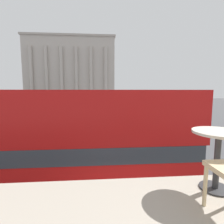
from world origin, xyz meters
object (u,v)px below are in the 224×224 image
object	(u,v)px
double_decker_bus	(27,151)
pedestrian_yellow	(61,110)
plaza_building_left	(72,73)
traffic_light_mid	(111,111)
pedestrian_white	(183,127)
car_white	(45,120)
traffic_light_near	(63,114)
pedestrian_olive	(67,112)
cafe_dining_table	(218,147)

from	to	relation	value
double_decker_bus	pedestrian_yellow	bearing A→B (deg)	105.69
plaza_building_left	traffic_light_mid	size ratio (longest dim) A/B	7.84
double_decker_bus	pedestrian_white	distance (m)	14.13
plaza_building_left	car_white	xyz separation A→B (m)	(1.10, -33.08, -9.02)
plaza_building_left	traffic_light_near	distance (m)	44.25
traffic_light_near	car_white	distance (m)	11.28
pedestrian_white	traffic_light_mid	bearing A→B (deg)	48.20
pedestrian_white	pedestrian_olive	bearing A→B (deg)	30.19
double_decker_bus	traffic_light_mid	xyz separation A→B (m)	(3.56, 12.79, -0.23)
cafe_dining_table	traffic_light_mid	bearing A→B (deg)	90.27
pedestrian_yellow	cafe_dining_table	bearing A→B (deg)	97.89
double_decker_bus	traffic_light_mid	world-z (taller)	double_decker_bus
traffic_light_near	pedestrian_white	distance (m)	10.92
car_white	pedestrian_olive	distance (m)	5.07
cafe_dining_table	traffic_light_near	xyz separation A→B (m)	(-3.79, 9.86, -0.86)
pedestrian_yellow	double_decker_bus	bearing A→B (deg)	92.00
double_decker_bus	traffic_light_near	distance (m)	6.33
traffic_light_mid	pedestrian_yellow	bearing A→B (deg)	122.94
traffic_light_mid	pedestrian_olive	distance (m)	10.43
plaza_building_left	traffic_light_near	size ratio (longest dim) A/B	6.12
pedestrian_olive	car_white	bearing A→B (deg)	64.15
traffic_light_near	pedestrian_yellow	size ratio (longest dim) A/B	2.41
car_white	cafe_dining_table	bearing A→B (deg)	99.93
cafe_dining_table	pedestrian_olive	xyz separation A→B (m)	(-6.06, 24.81, -2.50)
plaza_building_left	traffic_light_mid	distance (m)	38.73
car_white	pedestrian_white	xyz separation A→B (m)	(14.41, -6.77, 0.27)
traffic_light_mid	car_white	world-z (taller)	traffic_light_mid
pedestrian_olive	pedestrian_white	bearing A→B (deg)	134.20
car_white	pedestrian_yellow	size ratio (longest dim) A/B	2.44
car_white	pedestrian_yellow	xyz separation A→B (m)	(0.23, 8.06, 0.29)
double_decker_bus	plaza_building_left	world-z (taller)	plaza_building_left
cafe_dining_table	pedestrian_yellow	distance (m)	29.36
pedestrian_white	cafe_dining_table	bearing A→B (deg)	137.11
double_decker_bus	pedestrian_yellow	size ratio (longest dim) A/B	5.99
car_white	plaza_building_left	bearing A→B (deg)	-99.81
cafe_dining_table	plaza_building_left	xyz separation A→B (m)	(-9.10, 53.23, 6.17)
plaza_building_left	pedestrian_white	size ratio (longest dim) A/B	14.98
pedestrian_white	double_decker_bus	bearing A→B (deg)	117.11
cafe_dining_table	pedestrian_olive	world-z (taller)	cafe_dining_table
double_decker_bus	pedestrian_olive	distance (m)	21.45
car_white	pedestrian_white	bearing A→B (deg)	143.11
double_decker_bus	pedestrian_white	bearing A→B (deg)	50.57
pedestrian_white	pedestrian_yellow	bearing A→B (deg)	26.44
traffic_light_mid	pedestrian_white	distance (m)	7.22
double_decker_bus	traffic_light_mid	bearing A→B (deg)	80.63
traffic_light_mid	double_decker_bus	bearing A→B (deg)	-105.55
plaza_building_left	traffic_light_near	world-z (taller)	plaza_building_left
traffic_light_near	pedestrian_olive	size ratio (longest dim) A/B	2.30
plaza_building_left	pedestrian_yellow	world-z (taller)	plaza_building_left
cafe_dining_table	pedestrian_white	world-z (taller)	cafe_dining_table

